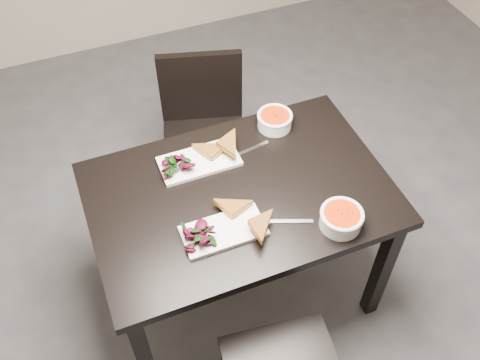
{
  "coord_description": "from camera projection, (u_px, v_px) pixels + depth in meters",
  "views": [
    {
      "loc": [
        -0.61,
        -1.06,
        2.41
      ],
      "look_at": [
        -0.1,
        0.22,
        0.82
      ],
      "focal_mm": 40.33,
      "sensor_mm": 36.0,
      "label": 1
    }
  ],
  "objects": [
    {
      "name": "cutlery_near",
      "position": [
        289.0,
        221.0,
        2.05
      ],
      "size": [
        0.17,
        0.08,
        0.0
      ],
      "primitive_type": "cube",
      "rotation": [
        0.0,
        0.0,
        -0.37
      ],
      "color": "silver",
      "rests_on": "table"
    },
    {
      "name": "table",
      "position": [
        240.0,
        207.0,
        2.23
      ],
      "size": [
        1.2,
        0.8,
        0.75
      ],
      "color": "black",
      "rests_on": "ground"
    },
    {
      "name": "plate_far",
      "position": [
        199.0,
        161.0,
        2.25
      ],
      "size": [
        0.33,
        0.17,
        0.02
      ],
      "primitive_type": "cube",
      "color": "white",
      "rests_on": "table"
    },
    {
      "name": "soup_bowl_far",
      "position": [
        275.0,
        120.0,
        2.37
      ],
      "size": [
        0.16,
        0.16,
        0.07
      ],
      "color": "white",
      "rests_on": "table"
    },
    {
      "name": "ground",
      "position": [
        275.0,
        316.0,
        2.61
      ],
      "size": [
        5.0,
        5.0,
        0.0
      ],
      "primitive_type": "plane",
      "color": "#47474C",
      "rests_on": "ground"
    },
    {
      "name": "soup_bowl_near",
      "position": [
        341.0,
        218.0,
        2.01
      ],
      "size": [
        0.17,
        0.17,
        0.07
      ],
      "color": "white",
      "rests_on": "table"
    },
    {
      "name": "sandwich_far",
      "position": [
        215.0,
        154.0,
        2.23
      ],
      "size": [
        0.2,
        0.18,
        0.05
      ],
      "primitive_type": null,
      "rotation": [
        0.0,
        0.0,
        0.45
      ],
      "color": "#9A6520",
      "rests_on": "plate_far"
    },
    {
      "name": "salad_near",
      "position": [
        198.0,
        234.0,
        1.97
      ],
      "size": [
        0.1,
        0.09,
        0.04
      ],
      "primitive_type": null,
      "color": "black",
      "rests_on": "plate_near"
    },
    {
      "name": "plate_near",
      "position": [
        224.0,
        231.0,
        2.02
      ],
      "size": [
        0.31,
        0.16,
        0.02
      ],
      "primitive_type": "cube",
      "color": "white",
      "rests_on": "table"
    },
    {
      "name": "salad_far",
      "position": [
        176.0,
        163.0,
        2.2
      ],
      "size": [
        0.1,
        0.09,
        0.05
      ],
      "primitive_type": null,
      "color": "black",
      "rests_on": "plate_far"
    },
    {
      "name": "cutlery_far",
      "position": [
        250.0,
        149.0,
        2.3
      ],
      "size": [
        0.18,
        0.05,
        0.0
      ],
      "primitive_type": "cube",
      "rotation": [
        0.0,
        0.0,
        0.16
      ],
      "color": "silver",
      "rests_on": "table"
    },
    {
      "name": "sandwich_near",
      "position": [
        238.0,
        217.0,
        2.02
      ],
      "size": [
        0.19,
        0.16,
        0.05
      ],
      "primitive_type": null,
      "rotation": [
        0.0,
        0.0,
        0.36
      ],
      "color": "#9A6520",
      "rests_on": "plate_near"
    },
    {
      "name": "chair_far",
      "position": [
        204.0,
        126.0,
        2.79
      ],
      "size": [
        0.52,
        0.52,
        0.85
      ],
      "rotation": [
        0.0,
        0.0,
        -0.28
      ],
      "color": "black",
      "rests_on": "ground"
    }
  ]
}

